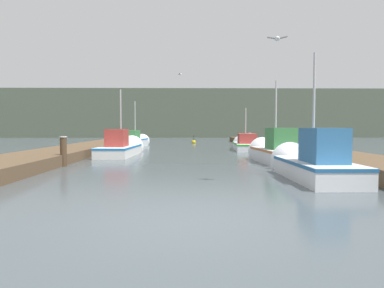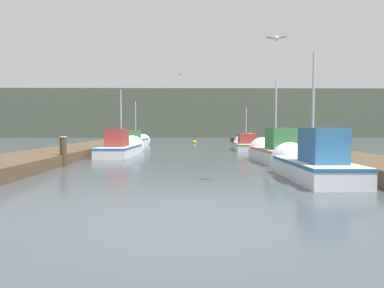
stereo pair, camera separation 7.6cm
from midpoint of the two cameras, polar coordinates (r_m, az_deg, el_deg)
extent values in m
plane|color=#424C51|center=(6.23, -0.57, -12.82)|extent=(200.00, 200.00, 0.00)
cube|color=brown|center=(23.06, -18.10, -0.88)|extent=(2.98, 40.00, 0.49)
cube|color=brown|center=(23.09, 16.25, -0.85)|extent=(2.98, 40.00, 0.49)
cube|color=#4C5647|center=(62.74, -1.01, 4.89)|extent=(120.00, 16.00, 7.89)
cube|color=silver|center=(11.58, 19.85, -4.16)|extent=(1.64, 4.13, 0.61)
cube|color=#215B90|center=(11.55, 19.87, -2.95)|extent=(1.67, 4.16, 0.10)
cone|color=silver|center=(13.88, 16.26, -2.97)|extent=(1.56, 0.76, 1.56)
cube|color=#2D6699|center=(11.03, 20.87, -0.20)|extent=(1.01, 1.55, 1.04)
cylinder|color=#B2B2B7|center=(11.81, 19.47, 5.89)|extent=(0.08, 0.08, 3.47)
cube|color=silver|center=(16.73, 13.89, -1.87)|extent=(1.85, 3.88, 0.67)
cube|color=#B35F2F|center=(16.71, 13.90, -0.93)|extent=(1.88, 3.91, 0.10)
cone|color=silver|center=(18.90, 11.81, -1.32)|extent=(1.62, 0.81, 1.59)
cube|color=#387A42|center=(16.23, 14.43, 0.90)|extent=(1.14, 1.51, 0.98)
cylinder|color=#B2B2B7|center=(16.96, 13.68, 4.81)|extent=(0.08, 0.08, 3.24)
cube|color=silver|center=(20.57, -12.08, -1.11)|extent=(1.91, 5.16, 0.58)
cube|color=blue|center=(20.55, -12.09, -0.46)|extent=(1.94, 5.19, 0.10)
cone|color=silver|center=(23.62, -10.35, -0.59)|extent=(1.67, 1.21, 1.63)
cube|color=#99332D|center=(19.91, -12.52, 1.02)|extent=(1.11, 1.56, 0.98)
cylinder|color=#B2B2B7|center=(20.90, -11.89, 4.34)|extent=(0.08, 0.08, 3.34)
cube|color=silver|center=(25.38, 8.90, -0.41)|extent=(2.00, 5.06, 0.53)
cube|color=green|center=(25.37, 8.91, 0.05)|extent=(2.03, 5.09, 0.10)
cone|color=silver|center=(28.30, 8.33, -0.08)|extent=(1.61, 1.03, 1.55)
cube|color=#99332D|center=(24.74, 9.05, 0.93)|extent=(1.34, 1.89, 0.70)
cylinder|color=#B2B2B7|center=(25.71, 8.85, 3.09)|extent=(0.08, 0.08, 2.58)
cube|color=silver|center=(29.50, -9.67, 0.20)|extent=(1.81, 4.72, 0.70)
cube|color=blue|center=(29.49, -9.68, 0.76)|extent=(1.84, 4.75, 0.10)
cone|color=silver|center=(32.29, -8.52, 0.43)|extent=(1.46, 1.21, 1.38)
cube|color=#387A42|center=(28.92, -9.94, 1.54)|extent=(1.04, 1.97, 0.71)
cylinder|color=#B2B2B7|center=(29.82, -9.55, 3.98)|extent=(0.08, 0.08, 3.21)
cylinder|color=#473523|center=(29.39, 9.49, 0.64)|extent=(0.24, 0.24, 1.16)
cylinder|color=silver|center=(29.37, 9.50, 1.81)|extent=(0.28, 0.28, 0.04)
cylinder|color=#473523|center=(13.21, 23.64, -2.27)|extent=(0.26, 0.26, 1.12)
cylinder|color=silver|center=(13.17, 23.69, 0.24)|extent=(0.30, 0.30, 0.04)
cylinder|color=#473523|center=(15.61, -20.77, -1.24)|extent=(0.27, 0.27, 1.25)
cylinder|color=silver|center=(15.58, -20.81, 1.12)|extent=(0.32, 0.32, 0.04)
sphere|color=gold|center=(35.49, 0.24, 0.31)|extent=(0.44, 0.44, 0.44)
cylinder|color=black|center=(35.48, 0.24, 1.06)|extent=(0.06, 0.06, 0.50)
ellipsoid|color=white|center=(24.58, -2.12, 11.53)|extent=(0.30, 0.18, 0.12)
cube|color=gray|center=(24.72, -2.07, 11.53)|extent=(0.16, 0.29, 0.07)
cube|color=gray|center=(24.45, -2.17, 11.63)|extent=(0.16, 0.29, 0.07)
ellipsoid|color=white|center=(10.36, 13.82, 16.68)|extent=(0.19, 0.30, 0.12)
cube|color=gray|center=(10.38, 14.61, 16.77)|extent=(0.29, 0.17, 0.07)
cube|color=gray|center=(10.36, 13.02, 16.81)|extent=(0.29, 0.17, 0.07)
camera|label=1|loc=(0.04, -90.12, -0.01)|focal=32.00mm
camera|label=2|loc=(0.04, 89.88, 0.01)|focal=32.00mm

